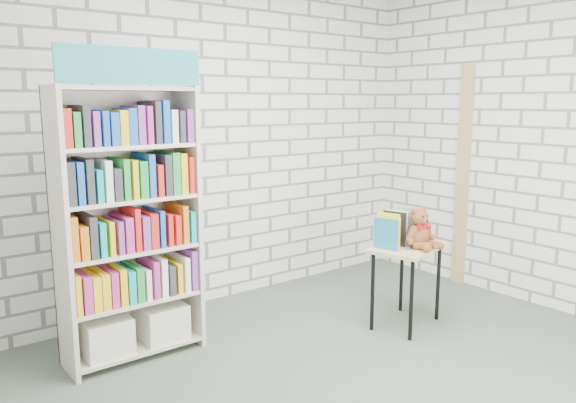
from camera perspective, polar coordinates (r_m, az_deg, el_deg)
ground at (r=3.71m, az=8.28°, el=-18.32°), size 4.50×4.50×0.00m
room_shell at (r=3.27m, az=9.08°, el=10.41°), size 4.52×4.02×2.81m
bookshelf at (r=3.95m, az=-15.88°, el=-2.06°), size 0.93×0.36×2.09m
display_table at (r=4.52m, az=12.02°, el=-5.55°), size 0.69×0.56×0.65m
table_books at (r=4.51m, az=11.00°, el=-2.72°), size 0.45×0.29×0.25m
teddy_bear at (r=4.45m, az=13.30°, el=-2.99°), size 0.29×0.27×0.31m
door_trim at (r=5.64m, az=17.35°, el=2.42°), size 0.05×0.12×2.10m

